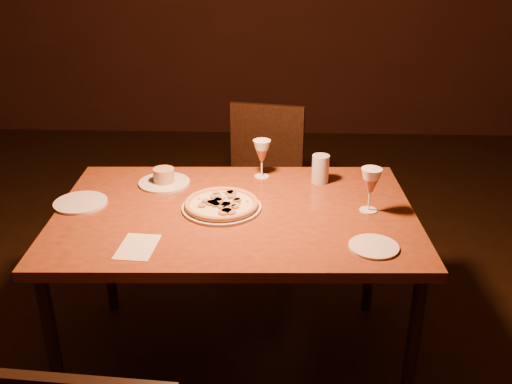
{
  "coord_description": "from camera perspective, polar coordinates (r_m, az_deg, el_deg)",
  "views": [
    {
      "loc": [
        0.29,
        -1.99,
        1.85
      ],
      "look_at": [
        0.21,
        0.18,
        0.86
      ],
      "focal_mm": 40.0,
      "sensor_mm": 36.0,
      "label": 1
    }
  ],
  "objects": [
    {
      "name": "menu_card",
      "position": [
        2.15,
        -11.76,
        -5.38
      ],
      "size": [
        0.15,
        0.2,
        0.0
      ],
      "primitive_type": "cube",
      "rotation": [
        0.0,
        0.0,
        -0.07
      ],
      "color": "silver",
      "rests_on": "dining_table"
    },
    {
      "name": "chair_far",
      "position": [
        3.41,
        0.6,
        1.6
      ],
      "size": [
        0.52,
        0.52,
        0.93
      ],
      "rotation": [
        0.0,
        0.0,
        -0.19
      ],
      "color": "black",
      "rests_on": "floor"
    },
    {
      "name": "floor",
      "position": [
        2.74,
        -4.7,
        -18.12
      ],
      "size": [
        7.0,
        7.0,
        0.0
      ],
      "primitive_type": "plane",
      "color": "black",
      "rests_on": "ground"
    },
    {
      "name": "ramekin_saucer",
      "position": [
        2.64,
        -9.19,
        1.3
      ],
      "size": [
        0.23,
        0.23,
        0.07
      ],
      "color": "silver",
      "rests_on": "dining_table"
    },
    {
      "name": "wine_glass_far",
      "position": [
        2.66,
        0.58,
        3.34
      ],
      "size": [
        0.08,
        0.08,
        0.18
      ],
      "primitive_type": null,
      "color": "#A35E44",
      "rests_on": "dining_table"
    },
    {
      "name": "wine_glass_right",
      "position": [
        2.38,
        11.33,
        0.2
      ],
      "size": [
        0.09,
        0.09,
        0.19
      ],
      "primitive_type": null,
      "color": "#A35E44",
      "rests_on": "dining_table"
    },
    {
      "name": "pizza_plate",
      "position": [
        2.38,
        -3.47,
        -1.26
      ],
      "size": [
        0.33,
        0.33,
        0.04
      ],
      "color": "silver",
      "rests_on": "dining_table"
    },
    {
      "name": "dining_table",
      "position": [
        2.41,
        -2.09,
        -3.33
      ],
      "size": [
        1.52,
        1.01,
        0.8
      ],
      "rotation": [
        0.0,
        0.0,
        0.04
      ],
      "color": "brown",
      "rests_on": "floor"
    },
    {
      "name": "side_plate_left",
      "position": [
        2.54,
        -17.14,
        -1.03
      ],
      "size": [
        0.22,
        0.22,
        0.01
      ],
      "primitive_type": "cylinder",
      "color": "silver",
      "rests_on": "dining_table"
    },
    {
      "name": "side_plate_near",
      "position": [
        2.14,
        11.69,
        -5.37
      ],
      "size": [
        0.18,
        0.18,
        0.01
      ],
      "primitive_type": "cylinder",
      "color": "silver",
      "rests_on": "dining_table"
    },
    {
      "name": "water_tumbler",
      "position": [
        2.63,
        6.46,
        2.31
      ],
      "size": [
        0.08,
        0.08,
        0.13
      ],
      "primitive_type": "cylinder",
      "color": "silver",
      "rests_on": "dining_table"
    }
  ]
}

